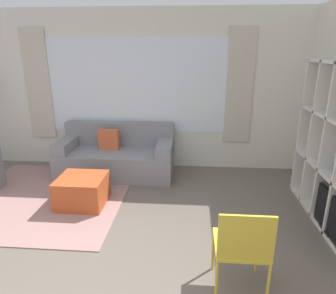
# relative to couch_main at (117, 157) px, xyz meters

# --- Properties ---
(wall_back) EXTENTS (6.92, 0.11, 2.70)m
(wall_back) POSITION_rel_couch_main_xyz_m (0.30, 0.47, 1.05)
(wall_back) COLOR silver
(wall_back) RESTS_ON ground_plane
(area_rug) EXTENTS (2.29, 2.31, 0.01)m
(area_rug) POSITION_rel_couch_main_xyz_m (-0.84, -0.95, -0.30)
(area_rug) COLOR gray
(area_rug) RESTS_ON ground_plane
(couch_main) EXTENTS (1.90, 0.86, 0.84)m
(couch_main) POSITION_rel_couch_main_xyz_m (0.00, 0.00, 0.00)
(couch_main) COLOR gray
(couch_main) RESTS_ON ground_plane
(ottoman) EXTENTS (0.62, 0.60, 0.40)m
(ottoman) POSITION_rel_couch_main_xyz_m (-0.22, -1.10, -0.11)
(ottoman) COLOR #B74C23
(ottoman) RESTS_ON ground_plane
(folding_chair) EXTENTS (0.44, 0.46, 0.86)m
(folding_chair) POSITION_rel_couch_main_xyz_m (1.70, -2.57, 0.21)
(folding_chair) COLOR gold
(folding_chair) RESTS_ON ground_plane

